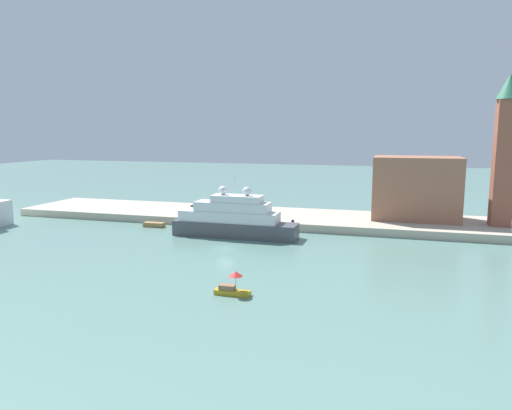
% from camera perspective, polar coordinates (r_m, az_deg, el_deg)
% --- Properties ---
extents(ground, '(400.00, 400.00, 0.00)m').
position_cam_1_polar(ground, '(76.91, -3.74, -5.30)').
color(ground, slate).
extents(quay_dock, '(110.00, 18.99, 1.55)m').
position_cam_1_polar(quay_dock, '(100.53, 1.24, -1.48)').
color(quay_dock, '#B7AD99').
rests_on(quay_dock, ground).
extents(large_yacht, '(22.61, 4.83, 11.16)m').
position_cam_1_polar(large_yacht, '(85.18, -2.75, -1.78)').
color(large_yacht, '#4C4C51').
rests_on(large_yacht, ground).
extents(small_motorboat, '(4.21, 1.67, 2.87)m').
position_cam_1_polar(small_motorboat, '(55.57, -2.87, -9.74)').
color(small_motorboat, '#B7991E').
rests_on(small_motorboat, ground).
extents(work_barge, '(4.20, 1.57, 0.89)m').
position_cam_1_polar(work_barge, '(96.41, -12.17, -2.32)').
color(work_barge, olive).
rests_on(work_barge, ground).
extents(harbor_building, '(16.47, 10.31, 12.34)m').
position_cam_1_polar(harbor_building, '(98.84, 18.71, 1.95)').
color(harbor_building, '#9E664C').
rests_on(harbor_building, quay_dock).
extents(bell_tower, '(4.54, 4.54, 27.38)m').
position_cam_1_polar(bell_tower, '(97.03, 27.82, 6.43)').
color(bell_tower, '#93513D').
rests_on(bell_tower, quay_dock).
extents(parked_car, '(3.84, 1.73, 1.55)m').
position_cam_1_polar(parked_car, '(102.78, -7.06, -0.50)').
color(parked_car, '#1E4C99').
rests_on(parked_car, quay_dock).
extents(person_figure, '(0.36, 0.36, 1.78)m').
position_cam_1_polar(person_figure, '(101.20, -4.51, -0.52)').
color(person_figure, '#334C8C').
rests_on(person_figure, quay_dock).
extents(mooring_bollard, '(0.55, 0.55, 0.60)m').
position_cam_1_polar(mooring_bollard, '(90.31, 4.45, -1.99)').
color(mooring_bollard, black).
rests_on(mooring_bollard, quay_dock).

